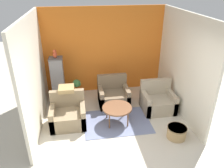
% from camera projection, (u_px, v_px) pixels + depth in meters
% --- Properties ---
extents(ground_plane, '(20.00, 20.00, 0.00)m').
position_uv_depth(ground_plane, '(123.00, 155.00, 4.65)').
color(ground_plane, beige).
rests_on(ground_plane, ground).
extents(wall_back_accent, '(3.81, 0.06, 2.67)m').
position_uv_depth(wall_back_accent, '(104.00, 51.00, 6.82)').
color(wall_back_accent, orange).
rests_on(wall_back_accent, ground_plane).
extents(wall_left, '(0.06, 3.08, 2.67)m').
position_uv_depth(wall_left, '(34.00, 74.00, 5.16)').
color(wall_left, silver).
rests_on(wall_left, ground_plane).
extents(wall_right, '(0.06, 3.08, 2.67)m').
position_uv_depth(wall_right, '(183.00, 65.00, 5.70)').
color(wall_right, silver).
rests_on(wall_right, ground_plane).
extents(area_rug, '(1.70, 1.22, 0.01)m').
position_uv_depth(area_rug, '(117.00, 122.00, 5.70)').
color(area_rug, slate).
rests_on(area_rug, ground_plane).
extents(coffee_table, '(0.75, 0.75, 0.46)m').
position_uv_depth(coffee_table, '(117.00, 109.00, 5.52)').
color(coffee_table, brown).
rests_on(coffee_table, ground_plane).
extents(armchair_left, '(0.87, 0.76, 0.83)m').
position_uv_depth(armchair_left, '(68.00, 115.00, 5.53)').
color(armchair_left, '#8E7A5B').
rests_on(armchair_left, ground_plane).
extents(armchair_right, '(0.87, 0.76, 0.83)m').
position_uv_depth(armchair_right, '(158.00, 101.00, 6.14)').
color(armchair_right, tan).
rests_on(armchair_right, ground_plane).
extents(armchair_middle, '(0.87, 0.76, 0.83)m').
position_uv_depth(armchair_middle, '(113.00, 95.00, 6.44)').
color(armchair_middle, '#7A664C').
rests_on(armchair_middle, ground_plane).
extents(birdcage, '(0.59, 0.59, 1.37)m').
position_uv_depth(birdcage, '(58.00, 82.00, 6.46)').
color(birdcage, '#555559').
rests_on(birdcage, ground_plane).
extents(parrot, '(0.12, 0.21, 0.25)m').
position_uv_depth(parrot, '(55.00, 54.00, 6.08)').
color(parrot, '#D14C2D').
rests_on(parrot, birdcage).
extents(potted_plant, '(0.27, 0.24, 0.60)m').
position_uv_depth(potted_plant, '(77.00, 87.00, 6.75)').
color(potted_plant, '#66605B').
rests_on(potted_plant, ground_plane).
extents(wicker_basket, '(0.46, 0.46, 0.29)m').
position_uv_depth(wicker_basket, '(177.00, 132.00, 5.09)').
color(wicker_basket, tan).
rests_on(wicker_basket, ground_plane).
extents(throw_pillow, '(0.39, 0.39, 0.10)m').
position_uv_depth(throw_pillow, '(66.00, 89.00, 5.50)').
color(throw_pillow, tan).
rests_on(throw_pillow, armchair_left).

